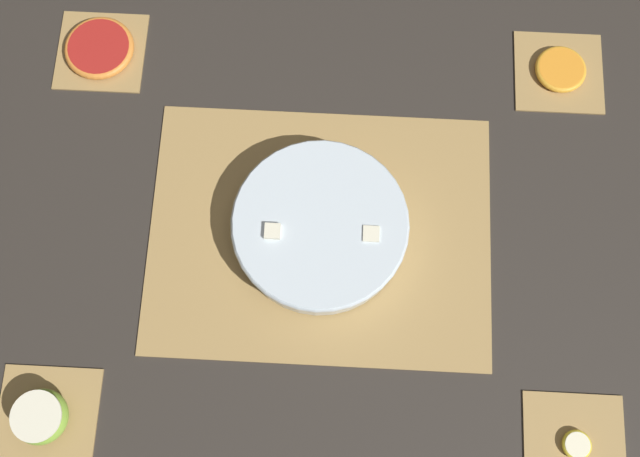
{
  "coord_description": "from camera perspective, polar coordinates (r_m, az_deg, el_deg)",
  "views": [
    {
      "loc": [
        -0.01,
        0.28,
        1.0
      ],
      "look_at": [
        0.0,
        0.0,
        0.03
      ],
      "focal_mm": 42.0,
      "sensor_mm": 36.0,
      "label": 1
    }
  ],
  "objects": [
    {
      "name": "fruit_salad_bowl",
      "position": [
        1.0,
        -0.04,
        0.15
      ],
      "size": [
        0.24,
        0.24,
        0.06
      ],
      "color": "silver",
      "rests_on": "bamboo_mat_center"
    },
    {
      "name": "coaster_mat_far_right",
      "position": [
        1.06,
        -20.08,
        -13.36
      ],
      "size": [
        0.13,
        0.13,
        0.01
      ],
      "color": "#A8844C",
      "rests_on": "ground_plane"
    },
    {
      "name": "grapefruit_slice",
      "position": [
        1.18,
        -16.47,
        13.04
      ],
      "size": [
        0.1,
        0.1,
        0.01
      ],
      "color": "#B2231E",
      "rests_on": "coaster_mat_near_right"
    },
    {
      "name": "bamboo_mat_center",
      "position": [
        1.04,
        -0.0,
        -0.36
      ],
      "size": [
        0.47,
        0.36,
        0.01
      ],
      "color": "#A8844C",
      "rests_on": "ground_plane"
    },
    {
      "name": "ground_plane",
      "position": [
        1.04,
        -0.0,
        -0.4
      ],
      "size": [
        6.0,
        6.0,
        0.0
      ],
      "primitive_type": "plane",
      "color": "#2D2823"
    },
    {
      "name": "banana_coin_single",
      "position": [
        1.04,
        18.98,
        -15.33
      ],
      "size": [
        0.04,
        0.04,
        0.01
      ],
      "color": "#F7EFC6",
      "rests_on": "coaster_mat_far_left"
    },
    {
      "name": "apple_half",
      "position": [
        1.04,
        -20.52,
        -13.28
      ],
      "size": [
        0.07,
        0.07,
        0.04
      ],
      "color": "#7FAD38",
      "rests_on": "coaster_mat_far_right"
    },
    {
      "name": "coaster_mat_far_left",
      "position": [
        1.05,
        18.84,
        -15.34
      ],
      "size": [
        0.13,
        0.13,
        0.01
      ],
      "color": "#A8844C",
      "rests_on": "ground_plane"
    },
    {
      "name": "coaster_mat_near_right",
      "position": [
        1.19,
        -16.35,
        12.84
      ],
      "size": [
        0.13,
        0.13,
        0.01
      ],
      "color": "#A8844C",
      "rests_on": "ground_plane"
    },
    {
      "name": "coaster_mat_near_left",
      "position": [
        1.18,
        17.75,
        11.3
      ],
      "size": [
        0.13,
        0.13,
        0.01
      ],
      "color": "#A8844C",
      "rests_on": "ground_plane"
    },
    {
      "name": "orange_slice_whole",
      "position": [
        1.18,
        17.86,
        11.47
      ],
      "size": [
        0.08,
        0.08,
        0.01
      ],
      "color": "orange",
      "rests_on": "coaster_mat_near_left"
    }
  ]
}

